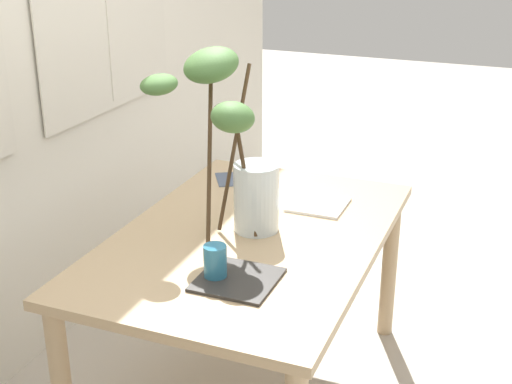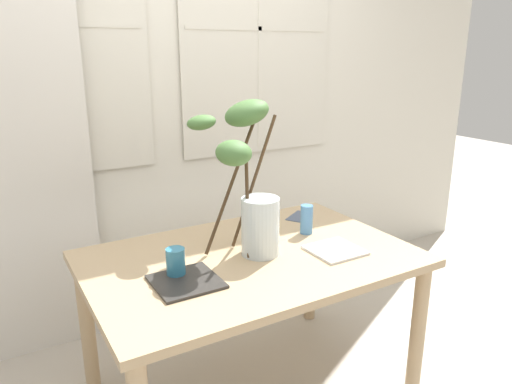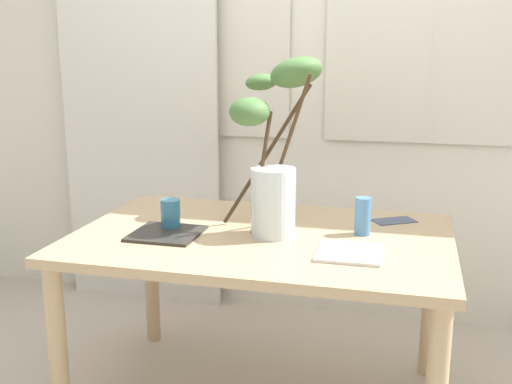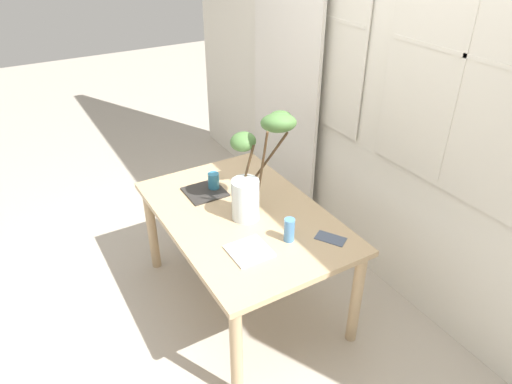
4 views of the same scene
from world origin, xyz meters
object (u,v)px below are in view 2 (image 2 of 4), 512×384
at_px(drinking_glass_blue_right, 307,219).
at_px(plate_square_left, 186,282).
at_px(plate_square_right, 335,250).
at_px(vase_with_branches, 249,181).
at_px(dining_table, 251,274).
at_px(drinking_glass_blue_left, 176,263).

bearing_deg(drinking_glass_blue_right, plate_square_left, -165.02).
bearing_deg(plate_square_right, drinking_glass_blue_right, 84.98).
bearing_deg(plate_square_left, drinking_glass_blue_right, 14.98).
bearing_deg(vase_with_branches, plate_square_right, -35.95).
relative_size(dining_table, drinking_glass_blue_left, 11.92).
bearing_deg(plate_square_left, dining_table, 15.92).
relative_size(drinking_glass_blue_left, plate_square_right, 0.54).
bearing_deg(dining_table, vase_with_branches, 65.49).
bearing_deg(vase_with_branches, drinking_glass_blue_left, -165.84).
relative_size(dining_table, plate_square_left, 5.64).
relative_size(plate_square_left, plate_square_right, 1.14).
bearing_deg(drinking_glass_blue_left, plate_square_left, -81.30).
bearing_deg(plate_square_left, plate_square_right, -4.64).
bearing_deg(dining_table, plate_square_left, -164.08).
height_order(vase_with_branches, drinking_glass_blue_left, vase_with_branches).
distance_m(vase_with_branches, plate_square_left, 0.53).
relative_size(drinking_glass_blue_right, plate_square_right, 0.65).
xyz_separation_m(vase_with_branches, drinking_glass_blue_right, (0.34, 0.02, -0.25)).
relative_size(dining_table, plate_square_right, 6.46).
relative_size(drinking_glass_blue_left, plate_square_left, 0.47).
xyz_separation_m(dining_table, plate_square_left, (-0.35, -0.10, 0.10)).
xyz_separation_m(drinking_glass_blue_left, plate_square_right, (0.71, -0.13, -0.05)).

